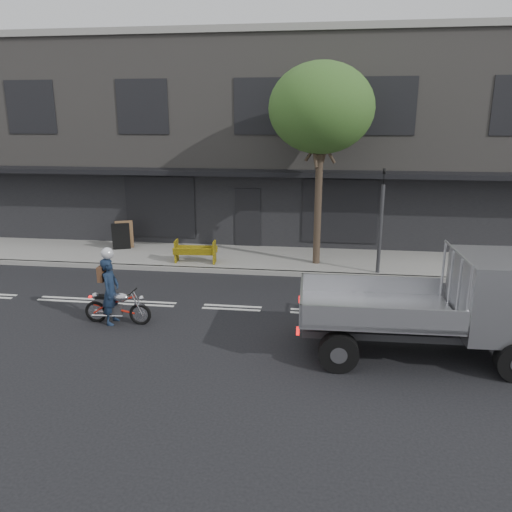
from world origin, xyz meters
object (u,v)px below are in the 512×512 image
object	(u,v)px
street_tree	(321,109)
motorcycle	(117,306)
construction_barrier	(194,253)
rider	(111,291)
sandwich_board	(121,236)
flatbed_ute	(479,298)
traffic_light_pole	(380,227)

from	to	relation	value
street_tree	motorcycle	world-z (taller)	street_tree
street_tree	motorcycle	size ratio (longest dim) A/B	3.89
construction_barrier	street_tree	bearing A→B (deg)	9.56
motorcycle	rider	distance (m)	0.41
motorcycle	sandwich_board	size ratio (longest dim) A/B	1.65
rider	flatbed_ute	world-z (taller)	flatbed_ute
traffic_light_pole	construction_barrier	world-z (taller)	traffic_light_pole
motorcycle	construction_barrier	xyz separation A→B (m)	(0.69, 4.91, 0.10)
rider	construction_barrier	world-z (taller)	rider
street_tree	flatbed_ute	distance (m)	8.25
sandwich_board	street_tree	bearing A→B (deg)	-27.37
traffic_light_pole	street_tree	bearing A→B (deg)	156.97
traffic_light_pole	motorcycle	bearing A→B (deg)	-145.20
construction_barrier	sandwich_board	size ratio (longest dim) A/B	1.38
rider	sandwich_board	bearing A→B (deg)	20.64
sandwich_board	flatbed_ute	bearing A→B (deg)	-54.63
traffic_light_pole	motorcycle	xyz separation A→B (m)	(-6.85, -4.76, -1.19)
motorcycle	construction_barrier	bearing A→B (deg)	82.33
street_tree	sandwich_board	world-z (taller)	street_tree
motorcycle	construction_barrier	size ratio (longest dim) A/B	1.20
construction_barrier	motorcycle	bearing A→B (deg)	-97.99
street_tree	flatbed_ute	xyz separation A→B (m)	(3.47, -6.37, -3.93)
street_tree	sandwich_board	bearing A→B (deg)	173.75
rider	construction_barrier	bearing A→B (deg)	-9.38
traffic_light_pole	flatbed_ute	world-z (taller)	traffic_light_pole
flatbed_ute	sandwich_board	world-z (taller)	flatbed_ute
motorcycle	flatbed_ute	xyz separation A→B (m)	(8.32, -0.76, 0.89)
street_tree	flatbed_ute	bearing A→B (deg)	-61.43
street_tree	traffic_light_pole	xyz separation A→B (m)	(2.00, -0.85, -3.63)
flatbed_ute	traffic_light_pole	bearing A→B (deg)	103.46
construction_barrier	traffic_light_pole	bearing A→B (deg)	-1.40
construction_barrier	sandwich_board	xyz separation A→B (m)	(-3.21, 1.51, 0.12)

